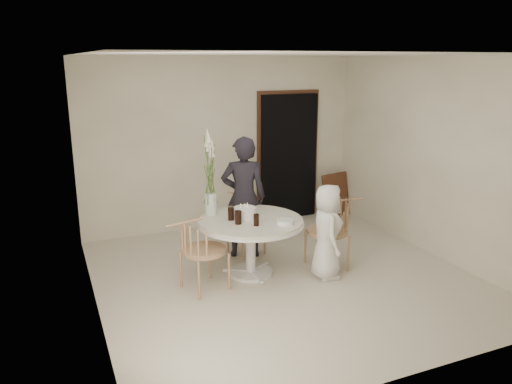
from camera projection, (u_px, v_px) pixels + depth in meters
name	position (u px, v px, depth m)	size (l,w,h in m)	color
ground	(284.00, 277.00, 6.28)	(4.50, 4.50, 0.00)	beige
room_shell	(286.00, 150.00, 5.86)	(4.50, 4.50, 4.50)	silver
doorway	(289.00, 157.00, 8.39)	(1.00, 0.10, 2.10)	black
door_trim	(287.00, 154.00, 8.41)	(1.12, 0.03, 2.22)	#57321D
table	(251.00, 228.00, 6.21)	(1.33, 1.33, 0.73)	silver
picture_frame	(336.00, 195.00, 8.64)	(0.56, 0.04, 0.75)	#57321D
chair_far	(241.00, 215.00, 7.00)	(0.51, 0.54, 0.82)	#A57959
chair_right	(336.00, 223.00, 6.46)	(0.58, 0.54, 0.91)	#A57959
chair_left	(195.00, 245.00, 5.73)	(0.61, 0.58, 0.90)	#A57959
girl	(244.00, 197.00, 6.77)	(0.61, 0.40, 1.67)	black
boy	(327.00, 232.00, 6.14)	(0.58, 0.38, 1.19)	white
birthday_cake	(245.00, 213.00, 6.22)	(0.28, 0.28, 0.19)	silver
cola_tumbler_a	(239.00, 218.00, 5.99)	(0.07, 0.07, 0.16)	black
cola_tumbler_b	(256.00, 220.00, 5.93)	(0.07, 0.07, 0.14)	black
cola_tumbler_c	(231.00, 214.00, 6.13)	(0.08, 0.08, 0.16)	black
cola_tumbler_d	(238.00, 217.00, 5.98)	(0.08, 0.08, 0.17)	black
plate_stack	(285.00, 222.00, 5.99)	(0.21, 0.21, 0.05)	white
flower_vase	(210.00, 177.00, 6.25)	(0.15, 0.15, 1.11)	silver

